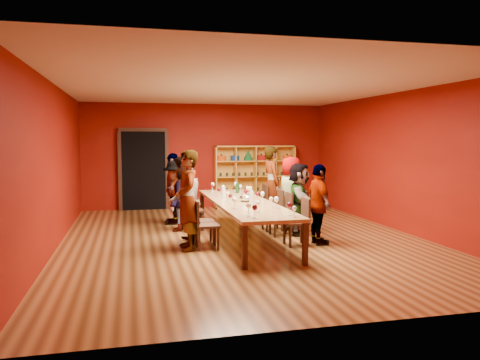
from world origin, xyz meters
name	(u,v)px	position (x,y,z in m)	size (l,w,h in m)	color
room_shell	(243,164)	(0.00, 0.00, 1.50)	(7.10, 9.10, 3.04)	#573217
tasting_table	(243,204)	(0.00, 0.00, 0.70)	(1.10, 4.50, 0.75)	#A37644
doorway	(144,170)	(-1.80, 4.43, 1.12)	(1.40, 0.17, 2.30)	black
shelving_unit	(254,173)	(1.40, 4.32, 0.98)	(2.40, 0.40, 1.80)	gold
chair_person_left_1	(203,222)	(-0.91, -0.71, 0.50)	(0.42, 0.42, 0.89)	black
person_left_1	(187,200)	(-1.18, -0.71, 0.90)	(0.66, 0.48, 1.80)	#5D7AC0
chair_person_left_2	(199,218)	(-0.91, -0.24, 0.50)	(0.42, 0.42, 0.89)	black
person_left_2	(183,200)	(-1.20, -0.24, 0.85)	(0.82, 0.45, 1.69)	#CF8B8F
chair_person_left_3	(190,208)	(-0.91, 1.12, 0.50)	(0.42, 0.42, 0.89)	black
person_left_3	(177,196)	(-1.20, 1.12, 0.77)	(0.99, 0.41, 1.54)	beige
chair_person_left_4	(185,202)	(-0.91, 2.00, 0.50)	(0.42, 0.42, 0.89)	black
person_left_4	(173,188)	(-1.19, 2.00, 0.83)	(0.98, 0.44, 1.67)	#547FAD
chair_person_right_1	(300,219)	(0.91, -0.82, 0.50)	(0.42, 0.42, 0.89)	black
person_right_1	(319,204)	(1.28, -0.82, 0.76)	(0.89, 0.41, 1.52)	beige
chair_person_right_2	(284,212)	(0.91, 0.12, 0.50)	(0.42, 0.42, 0.89)	black
person_right_2	(299,199)	(1.23, 0.12, 0.75)	(1.39, 0.40, 1.50)	#5F90C4
chair_person_right_3	(276,208)	(0.91, 0.68, 0.50)	(0.42, 0.42, 0.89)	black
person_right_3	(291,193)	(1.25, 0.68, 0.80)	(0.78, 0.43, 1.61)	#D69090
chair_person_right_4	(261,201)	(0.91, 1.90, 0.50)	(0.42, 0.42, 0.89)	black
person_right_4	(272,183)	(1.19, 1.90, 0.91)	(0.66, 0.49, 1.82)	#5884B5
wine_glass_0	(236,184)	(0.28, 1.88, 0.91)	(0.09, 0.09, 0.22)	white
wine_glass_1	(294,209)	(0.38, -1.98, 0.88)	(0.07, 0.07, 0.18)	white
wine_glass_2	(250,189)	(0.36, 0.77, 0.91)	(0.09, 0.09, 0.22)	white
wine_glass_3	(212,186)	(-0.32, 1.75, 0.89)	(0.08, 0.08, 0.19)	white
wine_glass_4	(228,194)	(-0.30, 0.00, 0.90)	(0.08, 0.08, 0.21)	white
wine_glass_5	(246,192)	(0.15, 0.33, 0.90)	(0.08, 0.08, 0.20)	white
wine_glass_6	(235,201)	(-0.36, -0.91, 0.89)	(0.08, 0.08, 0.19)	white
wine_glass_7	(276,200)	(0.37, -1.04, 0.91)	(0.09, 0.09, 0.21)	white
wine_glass_8	(223,188)	(-0.13, 1.35, 0.90)	(0.08, 0.08, 0.20)	white
wine_glass_9	(271,199)	(0.34, -0.83, 0.88)	(0.07, 0.07, 0.18)	white
wine_glass_10	(249,206)	(-0.31, -1.72, 0.91)	(0.09, 0.09, 0.22)	white
wine_glass_11	(241,187)	(0.34, 1.61, 0.88)	(0.07, 0.07, 0.18)	white
wine_glass_12	(244,197)	(-0.07, -0.46, 0.89)	(0.08, 0.08, 0.20)	white
wine_glass_13	(258,204)	(-0.05, -1.35, 0.89)	(0.08, 0.08, 0.19)	white
wine_glass_14	(230,196)	(-0.29, -0.19, 0.89)	(0.08, 0.08, 0.19)	white
wine_glass_15	(219,190)	(-0.30, 0.91, 0.89)	(0.08, 0.08, 0.20)	white
wine_glass_16	(248,189)	(0.36, 1.00, 0.90)	(0.08, 0.08, 0.20)	white
wine_glass_17	(289,206)	(0.35, -1.79, 0.90)	(0.08, 0.08, 0.21)	white
wine_glass_18	(263,194)	(0.38, -0.13, 0.90)	(0.08, 0.08, 0.21)	white
wine_glass_19	(219,190)	(-0.32, 0.84, 0.90)	(0.08, 0.08, 0.21)	white
wine_glass_20	(213,185)	(-0.27, 1.89, 0.91)	(0.09, 0.09, 0.22)	white
wine_glass_21	(257,194)	(0.31, 0.02, 0.88)	(0.07, 0.07, 0.18)	white
wine_glass_22	(234,200)	(-0.35, -0.82, 0.90)	(0.08, 0.08, 0.21)	white
wine_glass_23	(255,208)	(-0.27, -1.94, 0.91)	(0.09, 0.09, 0.22)	white
spittoon_bowl	(246,198)	(0.07, -0.01, 0.82)	(0.29, 0.29, 0.16)	#B3B5BA
carafe_a	(224,193)	(-0.28, 0.54, 0.86)	(0.10, 0.10, 0.24)	white
carafe_b	(252,197)	(0.12, -0.26, 0.86)	(0.12, 0.12, 0.25)	white
wine_bottle	(237,188)	(0.23, 1.45, 0.87)	(0.08, 0.08, 0.33)	#14371A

